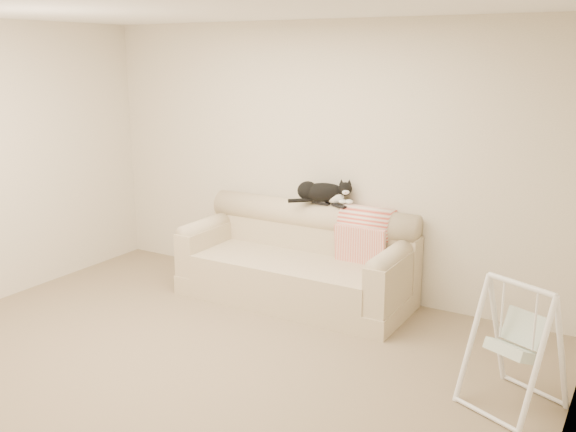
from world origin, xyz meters
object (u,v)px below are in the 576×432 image
Objects in this scene: remote_a at (321,203)px; baby_swing at (516,344)px; sofa at (299,263)px; tuxedo_cat at (323,192)px; remote_b at (339,206)px.

remote_a is 0.21× the size of baby_swing.
remote_a reaches higher than baby_swing.
sofa is at bearing -118.35° from remote_a.
baby_swing is at bearing -29.92° from remote_a.
tuxedo_cat is (0.13, 0.23, 0.66)m from sofa.
sofa is 3.79× the size of tuxedo_cat.
remote_b is at bearing 31.68° from sofa.
remote_b is (0.32, 0.20, 0.56)m from sofa.
remote_b reaches higher than baby_swing.
tuxedo_cat is (0.02, 0.01, 0.10)m from remote_a.
remote_b is at bearing -5.37° from remote_a.
remote_a is 0.10m from tuxedo_cat.
remote_b is 0.22m from tuxedo_cat.
sofa is at bearing -148.32° from remote_b.
sofa is 12.59× the size of remote_b.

